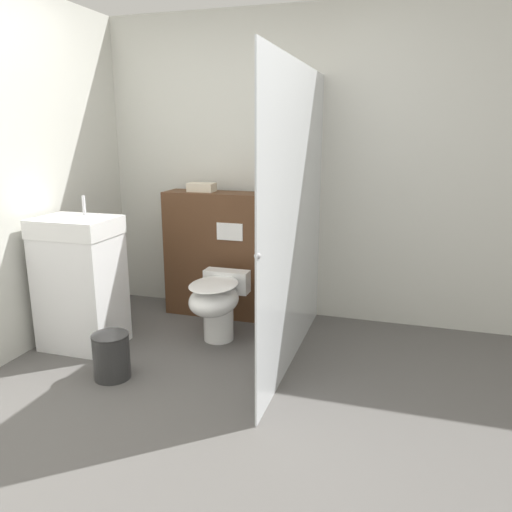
# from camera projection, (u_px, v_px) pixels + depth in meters

# --- Properties ---
(ground_plane) EXTENTS (12.00, 12.00, 0.00)m
(ground_plane) POSITION_uv_depth(u_px,v_px,m) (169.00, 428.00, 2.68)
(ground_plane) COLOR #565451
(wall_back) EXTENTS (8.00, 0.06, 2.50)m
(wall_back) POSITION_uv_depth(u_px,v_px,m) (269.00, 168.00, 4.18)
(wall_back) COLOR silver
(wall_back) RESTS_ON ground_plane
(partition_panel) EXTENTS (1.21, 0.29, 1.06)m
(partition_panel) POSITION_uv_depth(u_px,v_px,m) (236.00, 256.00, 4.20)
(partition_panel) COLOR #51331E
(partition_panel) RESTS_ON ground_plane
(shower_glass) EXTENTS (0.04, 1.77, 1.97)m
(shower_glass) POSITION_uv_depth(u_px,v_px,m) (296.00, 220.00, 3.27)
(shower_glass) COLOR silver
(shower_glass) RESTS_ON ground_plane
(toilet) EXTENTS (0.35, 0.57, 0.50)m
(toilet) POSITION_uv_depth(u_px,v_px,m) (217.00, 302.00, 3.72)
(toilet) COLOR white
(toilet) RESTS_ON ground_plane
(sink_vanity) EXTENTS (0.55, 0.43, 1.10)m
(sink_vanity) POSITION_uv_depth(u_px,v_px,m) (81.00, 283.00, 3.61)
(sink_vanity) COLOR white
(sink_vanity) RESTS_ON ground_plane
(hair_drier) EXTENTS (0.17, 0.07, 0.12)m
(hair_drier) POSITION_uv_depth(u_px,v_px,m) (281.00, 184.00, 3.93)
(hair_drier) COLOR black
(hair_drier) RESTS_ON partition_panel
(folded_towel) EXTENTS (0.22, 0.14, 0.07)m
(folded_towel) POSITION_uv_depth(u_px,v_px,m) (202.00, 187.00, 4.14)
(folded_towel) COLOR beige
(folded_towel) RESTS_ON partition_panel
(waste_bin) EXTENTS (0.24, 0.24, 0.30)m
(waste_bin) POSITION_uv_depth(u_px,v_px,m) (111.00, 356.00, 3.19)
(waste_bin) COLOR #2D2D2D
(waste_bin) RESTS_ON ground_plane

